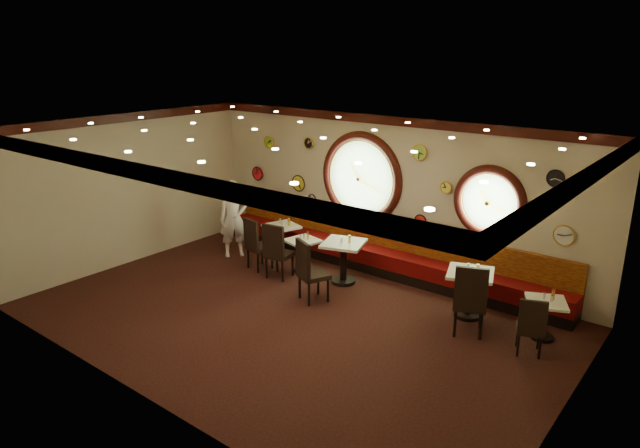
{
  "coord_description": "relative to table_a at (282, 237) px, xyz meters",
  "views": [
    {
      "loc": [
        5.93,
        -6.75,
        4.51
      ],
      "look_at": [
        0.01,
        0.8,
        1.5
      ],
      "focal_mm": 32.0,
      "sensor_mm": 36.0,
      "label": 1
    }
  ],
  "objects": [
    {
      "name": "molding_left",
      "position": [
        -2.35,
        -2.12,
        2.65
      ],
      "size": [
        0.1,
        6.0,
        0.18
      ],
      "primitive_type": "cube",
      "color": "black",
      "rests_on": "wall_back"
    },
    {
      "name": "chair_d",
      "position": [
        4.79,
        -0.85,
        0.24
      ],
      "size": [
        0.67,
        0.67,
        0.76
      ],
      "rotation": [
        0.0,
        0.0,
        0.4
      ],
      "color": "black",
      "rests_on": "floor"
    },
    {
      "name": "table_b",
      "position": [
        0.89,
        -0.34,
        -0.04
      ],
      "size": [
        0.75,
        0.75,
        0.68
      ],
      "color": "black",
      "rests_on": "floor"
    },
    {
      "name": "molding_right",
      "position": [
        6.55,
        -2.12,
        2.65
      ],
      "size": [
        0.1,
        6.0,
        0.18
      ],
      "primitive_type": "cube",
      "color": "black",
      "rests_on": "wall_back"
    },
    {
      "name": "wall_right",
      "position": [
        6.6,
        -2.12,
        1.14
      ],
      "size": [
        0.02,
        6.0,
        3.2
      ],
      "primitive_type": "cube",
      "color": "beige",
      "rests_on": "floor"
    },
    {
      "name": "condiment_e_salt",
      "position": [
        5.72,
        -0.15,
        0.24
      ],
      "size": [
        0.04,
        0.04,
        0.1
      ],
      "primitive_type": "cylinder",
      "color": "silver",
      "rests_on": "table_e"
    },
    {
      "name": "molding_front",
      "position": [
        2.1,
        -5.07,
        2.65
      ],
      "size": [
        9.0,
        0.1,
        0.18
      ],
      "primitive_type": "cube",
      "color": "black",
      "rests_on": "wall_back"
    },
    {
      "name": "condiment_d_pepper",
      "position": [
        4.53,
        -0.22,
        0.43
      ],
      "size": [
        0.04,
        0.04,
        0.11
      ],
      "primitive_type": "cylinder",
      "color": "#B8B9BD",
      "rests_on": "table_d"
    },
    {
      "name": "floor",
      "position": [
        2.1,
        -2.12,
        -0.46
      ],
      "size": [
        9.0,
        6.0,
        0.0
      ],
      "primitive_type": "cube",
      "color": "black",
      "rests_on": "ground"
    },
    {
      "name": "wall_clock_5",
      "position": [
        0.1,
        0.84,
        1.99
      ],
      "size": [
        0.24,
        0.03,
        0.24
      ],
      "primitive_type": "cylinder",
      "rotation": [
        1.57,
        0.0,
        0.0
      ],
      "color": "black",
      "rests_on": "wall_back"
    },
    {
      "name": "wall_left",
      "position": [
        -2.4,
        -2.12,
        1.14
      ],
      "size": [
        0.02,
        6.0,
        3.2
      ],
      "primitive_type": "cube",
      "color": "beige",
      "rests_on": "floor"
    },
    {
      "name": "condiment_d_bottle",
      "position": [
        4.6,
        -0.17,
        0.44
      ],
      "size": [
        0.05,
        0.05,
        0.15
      ],
      "primitive_type": "cylinder",
      "color": "#C8832F",
      "rests_on": "table_d"
    },
    {
      "name": "chair_c",
      "position": [
        1.93,
        -1.43,
        0.21
      ],
      "size": [
        0.66,
        0.66,
        0.73
      ],
      "rotation": [
        0.0,
        0.0,
        -0.43
      ],
      "color": "black",
      "rests_on": "floor"
    },
    {
      "name": "condiment_a_bottle",
      "position": [
        0.14,
        0.09,
        0.36
      ],
      "size": [
        0.06,
        0.06,
        0.18
      ],
      "primitive_type": "cylinder",
      "color": "gold",
      "rests_on": "table_a"
    },
    {
      "name": "wall_clock_7",
      "position": [
        -0.2,
        0.84,
        1.04
      ],
      "size": [
        0.36,
        0.03,
        0.36
      ],
      "primitive_type": "cylinder",
      "rotation": [
        1.57,
        0.0,
        0.0
      ],
      "color": "yellow",
      "rests_on": "wall_back"
    },
    {
      "name": "porthole_left_glass",
      "position": [
        1.5,
        0.87,
        1.39
      ],
      "size": [
        1.66,
        0.02,
        1.66
      ],
      "primitive_type": "cylinder",
      "rotation": [
        1.57,
        0.0,
        0.0
      ],
      "color": "#81B56C",
      "rests_on": "wall_back"
    },
    {
      "name": "wall_front",
      "position": [
        2.1,
        -5.12,
        1.14
      ],
      "size": [
        9.0,
        0.02,
        3.2
      ],
      "primitive_type": "cube",
      "color": "beige",
      "rests_on": "floor"
    },
    {
      "name": "chair_b",
      "position": [
        0.75,
        -1.0,
        0.2
      ],
      "size": [
        0.55,
        0.55,
        0.72
      ],
      "rotation": [
        0.0,
        0.0,
        0.15
      ],
      "color": "black",
      "rests_on": "floor"
    },
    {
      "name": "condiment_b_bottle",
      "position": [
        0.95,
        -0.25,
        0.3
      ],
      "size": [
        0.05,
        0.05,
        0.17
      ],
      "primitive_type": "cylinder",
      "color": "gold",
      "rests_on": "table_b"
    },
    {
      "name": "wall_clock_3",
      "position": [
        0.2,
        0.84,
        0.74
      ],
      "size": [
        0.2,
        0.03,
        0.2
      ],
      "primitive_type": "cylinder",
      "rotation": [
        1.57,
        0.0,
        0.0
      ],
      "color": "silver",
      "rests_on": "wall_back"
    },
    {
      "name": "banquette_base",
      "position": [
        2.1,
        0.6,
        -0.36
      ],
      "size": [
        8.0,
        0.55,
        0.2
      ],
      "primitive_type": "cube",
      "color": "black",
      "rests_on": "floor"
    },
    {
      "name": "wall_clock_9",
      "position": [
        2.95,
        0.84,
        0.74
      ],
      "size": [
        0.24,
        0.03,
        0.24
      ],
      "primitive_type": "cylinder",
      "rotation": [
        1.57,
        0.0,
        0.0
      ],
      "color": "red",
      "rests_on": "wall_back"
    },
    {
      "name": "condiment_c_salt",
      "position": [
        1.87,
        -0.31,
        0.43
      ],
      "size": [
        0.03,
        0.03,
        0.1
      ],
      "primitive_type": "cylinder",
      "color": "silver",
      "rests_on": "table_c"
    },
    {
      "name": "porthole_right_ring",
      "position": [
        4.3,
        0.83,
        1.34
      ],
      "size": [
        1.09,
        0.03,
        1.09
      ],
      "primitive_type": "torus",
      "rotation": [
        1.57,
        0.0,
        0.0
      ],
      "color": "gold",
      "rests_on": "wall_back"
    },
    {
      "name": "banquette_back",
      "position": [
        2.1,
        0.82,
        0.29
      ],
      "size": [
        8.0,
        0.1,
        0.55
      ],
      "primitive_type": "cube",
      "color": "#650F07",
      "rests_on": "wall_back"
    },
    {
      "name": "condiment_c_pepper",
      "position": [
        1.91,
        -0.39,
        0.43
      ],
      "size": [
        0.04,
        0.04,
        0.1
      ],
      "primitive_type": "cylinder",
      "color": "silver",
      "rests_on": "table_c"
    },
    {
      "name": "ceiling",
      "position": [
        2.1,
        -2.12,
        2.74
      ],
      "size": [
        9.0,
        6.0,
        0.02
      ],
      "primitive_type": "cube",
      "color": "#B59233",
      "rests_on": "wall_back"
    },
    {
      "name": "porthole_right_frame",
      "position": [
        4.3,
        0.86,
        1.34
      ],
      "size": [
        1.38,
        0.18,
        1.38
      ],
      "primitive_type": "torus",
      "rotation": [
        1.57,
        0.0,
        0.0
      ],
      "color": "black",
      "rests_on": "wall_back"
    },
    {
      "name": "waiter",
      "position": [
        -0.9,
        -0.58,
        0.4
      ],
      "size": [
        0.7,
        0.75,
        1.72
      ],
      "primitive_type": "imported",
      "rotation": [
        0.0,
        0.0,
        0.95
      ],
      "color": "white",
      "rests_on": "floor"
    },
    {
      "name": "molding_back",
      "position": [
        2.1,
        0.83,
        2.65
      ],
      "size": [
        9.0,
        0.1,
        0.18
      ],
      "primitive_type": "cube",
      "color": "black",
      "rests_on": "wall_back"
    },
    {
      "name": "condiment_c_bottle",
      "position": [
        2.03,
        -0.29,
        0.46
      ],
      "size": [
        0.05,
        0.05,
        0.15
      ],
      "primitive_type": "cylinder",
      "color": "gold",
      "rests_on": "table_c"
    },
    {
      "name": "condiment_b_salt",
      "position": [
        0.87,
        -0.28,
        0.27
      ],
      "size": [
        0.04,
        0.04,
        0.11
      ],
      "primitive_type": "cylinder",
      "color": "silver",
      "rests_on": "table_b"
    },
    {
      "name": "porthole_left_frame",
      "position": [
        1.5,
        0.86,
        1.39
      ],
      "size": [
        1.98,
        0.18,
        1.98
      ],
      "primitive_type": "torus",
      "rotation": [
        1.57,
        0.0,
        0.0
      ],
      "color": "black",
      "rests_on": "wall_back"
    },
    {
      "name": "condiment_a_pepper",
      "position": [
        -0.0,
        0.01,
        0.33
      ],
      "size": [
        0.04,
        0.04,
        0.11
      ],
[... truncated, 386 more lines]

